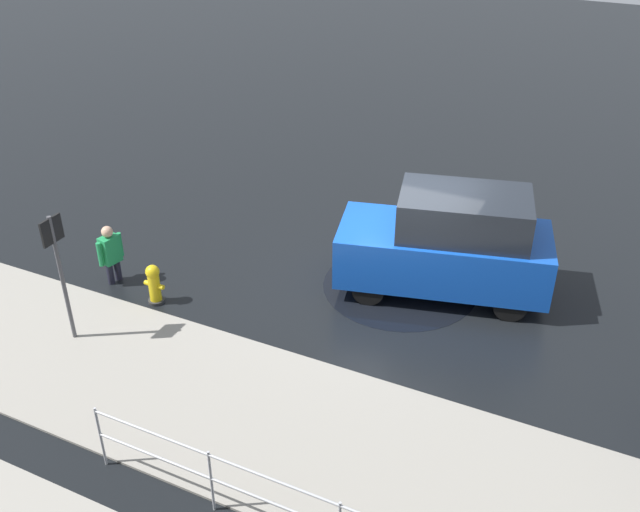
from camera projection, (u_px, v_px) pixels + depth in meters
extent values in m
plane|color=black|center=(395.00, 290.00, 13.75)|extent=(60.00, 60.00, 0.00)
cube|color=gray|center=(296.00, 431.00, 10.49)|extent=(24.00, 3.20, 0.04)
cube|color=blue|center=(443.00, 254.00, 13.36)|extent=(4.20, 2.60, 0.99)
cube|color=#1E232B|center=(464.00, 214.00, 12.86)|extent=(2.63, 2.02, 0.77)
cylinder|color=black|center=(368.00, 289.00, 13.24)|extent=(0.64, 0.36, 0.60)
cylinder|color=black|center=(378.00, 251.00, 14.44)|extent=(0.64, 0.36, 0.60)
cylinder|color=black|center=(510.00, 305.00, 12.80)|extent=(0.64, 0.36, 0.60)
cylinder|color=black|center=(508.00, 264.00, 14.00)|extent=(0.64, 0.36, 0.60)
cylinder|color=gold|center=(155.00, 288.00, 13.24)|extent=(0.22, 0.22, 0.62)
sphere|color=gold|center=(152.00, 272.00, 13.05)|extent=(0.26, 0.26, 0.26)
cylinder|color=gold|center=(161.00, 287.00, 13.14)|extent=(0.10, 0.09, 0.09)
cylinder|color=gold|center=(147.00, 283.00, 13.26)|extent=(0.10, 0.09, 0.09)
cylinder|color=#2D2D2D|center=(156.00, 301.00, 13.38)|extent=(0.31, 0.31, 0.06)
cube|color=#1E8C4C|center=(110.00, 249.00, 13.65)|extent=(0.31, 0.40, 0.55)
sphere|color=tan|center=(107.00, 232.00, 13.45)|extent=(0.22, 0.22, 0.22)
cylinder|color=#1E1E2D|center=(118.00, 269.00, 13.97)|extent=(0.13, 0.13, 0.45)
cylinder|color=#1E1E2D|center=(110.00, 273.00, 13.84)|extent=(0.13, 0.13, 0.45)
cylinder|color=#1E8C4C|center=(120.00, 244.00, 13.81)|extent=(0.09, 0.09, 0.50)
cylinder|color=#1E8C4C|center=(100.00, 254.00, 13.48)|extent=(0.09, 0.09, 0.50)
cylinder|color=#B7BABF|center=(211.00, 481.00, 9.04)|extent=(0.04, 0.04, 1.05)
cylinder|color=#B7BABF|center=(101.00, 437.00, 9.70)|extent=(0.04, 0.04, 1.05)
cylinder|color=#4C4C51|center=(63.00, 281.00, 11.83)|extent=(0.07, 0.07, 2.40)
cube|color=black|center=(52.00, 230.00, 11.34)|extent=(0.04, 0.44, 0.44)
cylinder|color=black|center=(400.00, 286.00, 13.86)|extent=(3.00, 3.00, 0.01)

